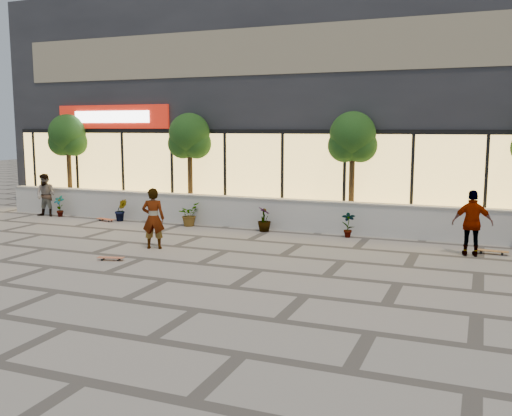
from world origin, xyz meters
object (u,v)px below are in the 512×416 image
at_px(skater_center, 153,218).
at_px(skateboard_right_near, 492,251).
at_px(skateboard_center, 111,258).
at_px(skater_right_near, 472,223).
at_px(tree_mideast, 353,140).
at_px(tree_midwest, 190,139).
at_px(tree_west, 68,138).
at_px(skater_left, 46,195).
at_px(skateboard_left, 106,219).

height_order(skater_center, skateboard_right_near, skater_center).
xyz_separation_m(skater_center, skateboard_center, (-0.25, -1.68, -0.79)).
xyz_separation_m(skater_right_near, skateboard_right_near, (0.52, 0.42, -0.80)).
bearing_deg(skateboard_center, skateboard_right_near, 10.85).
bearing_deg(tree_mideast, tree_midwest, 180.00).
relative_size(tree_west, skater_left, 2.38).
distance_m(tree_midwest, skateboard_left, 4.24).
height_order(skateboard_center, skateboard_right_near, skateboard_right_near).
bearing_deg(tree_mideast, skater_left, -173.06).
bearing_deg(skater_center, skateboard_center, 60.27).
bearing_deg(tree_mideast, skateboard_center, -126.06).
xyz_separation_m(tree_mideast, skateboard_center, (-4.79, -6.58, -2.92)).
bearing_deg(tree_west, skateboard_center, -44.44).
distance_m(tree_midwest, skateboard_center, 7.30).
bearing_deg(skateboard_right_near, tree_midwest, 171.02).
distance_m(skater_center, skateboard_left, 5.43).
height_order(tree_mideast, skateboard_left, tree_mideast).
height_order(tree_mideast, skater_center, tree_mideast).
xyz_separation_m(skater_right_near, skateboard_center, (-8.60, -4.01, -0.81)).
height_order(skater_center, skateboard_center, skater_center).
height_order(tree_midwest, skater_right_near, tree_midwest).
bearing_deg(skater_left, tree_west, 81.76).
height_order(tree_west, skater_center, tree_west).
bearing_deg(skater_left, skateboard_right_near, -10.93).
bearing_deg(skateboard_center, skateboard_left, 112.55).
distance_m(skater_right_near, skateboard_left, 12.58).
height_order(skater_center, skateboard_left, skater_center).
relative_size(skateboard_center, skateboard_left, 0.90).
bearing_deg(skateboard_left, skateboard_center, -40.23).
xyz_separation_m(skater_left, skateboard_left, (2.80, -0.10, -0.74)).
bearing_deg(skater_right_near, tree_mideast, -40.70).
distance_m(tree_midwest, skater_left, 6.07).
height_order(tree_west, skateboard_center, tree_west).
xyz_separation_m(tree_west, skater_center, (6.96, -4.90, -2.12)).
xyz_separation_m(tree_mideast, skateboard_left, (-8.70, -1.50, -2.91)).
xyz_separation_m(tree_west, skateboard_left, (2.80, -1.50, -2.91)).
bearing_deg(skateboard_left, skater_right_near, 7.29).
relative_size(skater_left, skateboard_left, 2.08).
bearing_deg(skater_left, skater_right_near, -12.57).
xyz_separation_m(tree_west, skater_left, (-0.00, -1.40, -2.16)).
height_order(tree_midwest, skateboard_center, tree_midwest).
bearing_deg(skater_center, skater_left, -47.94).
height_order(tree_midwest, skater_center, tree_midwest).
distance_m(skater_right_near, skateboard_center, 9.53).
relative_size(tree_midwest, skater_center, 2.27).
bearing_deg(skateboard_center, skater_left, 127.30).
bearing_deg(skater_right_near, skateboard_center, 18.28).
distance_m(skater_center, skater_right_near, 8.67).
relative_size(tree_midwest, skateboard_right_near, 4.49).
bearing_deg(skateboard_right_near, skater_right_near, -138.24).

